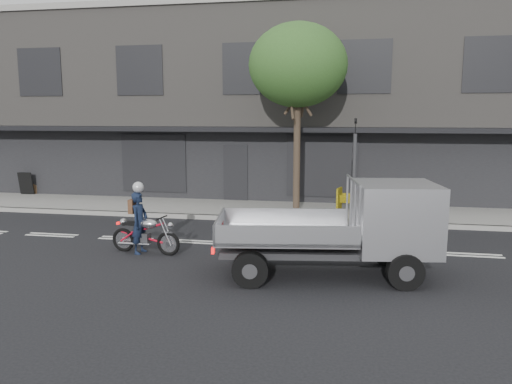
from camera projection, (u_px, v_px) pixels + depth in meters
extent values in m
plane|color=black|center=(204.00, 242.00, 14.27)|extent=(80.00, 80.00, 0.00)
cube|color=gray|center=(239.00, 209.00, 18.83)|extent=(32.00, 3.20, 0.15)
cube|color=gray|center=(229.00, 218.00, 17.27)|extent=(32.00, 0.20, 0.15)
cube|color=slate|center=(268.00, 107.00, 24.63)|extent=(26.00, 10.00, 8.00)
cylinder|color=#382B21|center=(297.00, 161.00, 17.65)|extent=(0.24, 0.24, 4.00)
ellipsoid|color=#2C481B|center=(298.00, 65.00, 17.14)|extent=(3.40, 3.40, 2.89)
cylinder|color=#2D2D30|center=(354.00, 179.00, 16.54)|extent=(0.12, 0.12, 3.00)
imported|color=black|center=(356.00, 126.00, 16.27)|extent=(0.08, 0.10, 0.50)
torus|color=black|center=(123.00, 240.00, 13.32)|extent=(0.65, 0.17, 0.65)
torus|color=black|center=(168.00, 244.00, 12.93)|extent=(0.65, 0.17, 0.65)
cube|color=#2D2D30|center=(144.00, 238.00, 13.12)|extent=(0.35, 0.26, 0.27)
ellipsoid|color=#AFAFB3|center=(148.00, 224.00, 13.02)|extent=(0.55, 0.36, 0.26)
cube|color=black|center=(133.00, 223.00, 13.16)|extent=(0.54, 0.28, 0.08)
cylinder|color=black|center=(162.00, 218.00, 12.88)|extent=(0.10, 0.57, 0.04)
imported|color=#121B32|center=(140.00, 223.00, 13.07)|extent=(0.45, 0.63, 1.63)
cylinder|color=black|center=(250.00, 270.00, 10.52)|extent=(0.80, 0.39, 0.77)
cylinder|color=black|center=(254.00, 248.00, 12.22)|extent=(0.80, 0.39, 0.77)
cylinder|color=black|center=(405.00, 272.00, 10.39)|extent=(0.80, 0.39, 0.77)
cylinder|color=black|center=(387.00, 249.00, 12.09)|extent=(0.80, 0.39, 0.77)
cube|color=#2D2D30|center=(324.00, 251.00, 11.28)|extent=(4.76, 1.66, 0.14)
cube|color=#BAB9BF|center=(395.00, 217.00, 11.09)|extent=(1.96, 2.05, 1.52)
cube|color=black|center=(396.00, 198.00, 11.02)|extent=(1.75, 1.92, 0.56)
cube|color=#A9A9AE|center=(286.00, 235.00, 11.26)|extent=(3.29, 2.38, 0.10)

